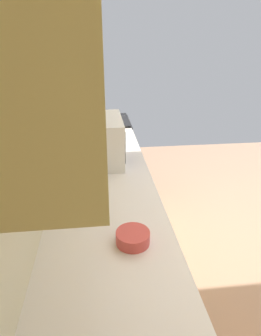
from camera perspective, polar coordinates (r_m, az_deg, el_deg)
name	(u,v)px	position (r m, az deg, el deg)	size (l,w,h in m)	color
wall_back	(34,111)	(1.71, -18.93, 10.76)	(3.87, 0.12, 2.77)	beige
counter_run	(108,274)	(1.85, -4.50, -20.49)	(3.09, 0.66, 0.90)	tan
upper_cabinets	(57,17)	(1.31, -14.66, 27.44)	(2.03, 0.31, 0.57)	tan
oven_range	(103,157)	(3.40, -5.66, 2.28)	(0.59, 0.66, 1.08)	black
microwave	(99,140)	(2.14, -6.38, 5.70)	(0.52, 0.36, 0.33)	white
bowl	(133,237)	(1.33, 0.48, -13.73)	(0.16, 0.16, 0.06)	#D84C47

